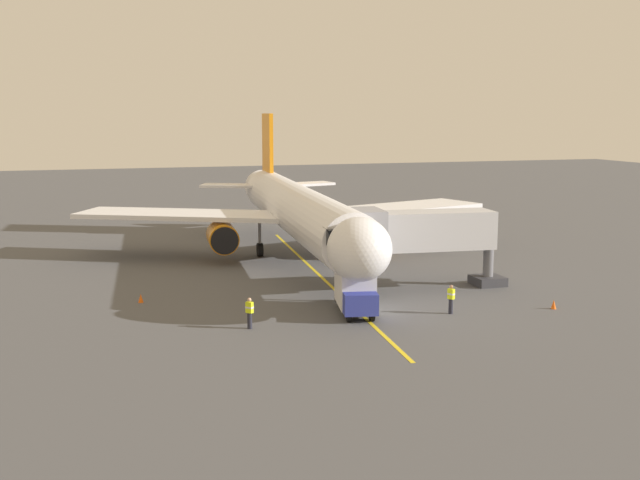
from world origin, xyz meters
TOP-DOWN VIEW (x-y plane):
  - ground_plane at (0.00, 0.00)m, footprint 220.00×220.00m
  - apron_lead_in_line at (0.54, 8.05)m, footprint 3.73×39.87m
  - airplane at (0.52, 1.77)m, footprint 34.67×40.35m
  - jet_bridge at (-3.84, 13.47)m, footprint 11.50×3.80m
  - ground_crew_marshaller at (-3.54, 20.22)m, footprint 0.41×0.47m
  - ground_crew_wing_walker at (8.31, 19.86)m, footprint 0.45×0.47m
  - box_truck_near_nose at (1.71, 18.51)m, footprint 2.84×4.90m
  - belt_loader_portside at (-12.95, -3.50)m, footprint 2.52×4.73m
  - safety_cone_nose_left at (-9.92, 21.02)m, footprint 0.32×0.32m
  - safety_cone_nose_right at (13.45, 12.05)m, footprint 0.32×0.32m

SIDE VIEW (x-z plane):
  - ground_plane at x=0.00m, z-range 0.00..0.00m
  - apron_lead_in_line at x=0.54m, z-range 0.00..0.01m
  - safety_cone_nose_left at x=-9.92m, z-range 0.00..0.55m
  - safety_cone_nose_right at x=13.45m, z-range 0.00..0.55m
  - belt_loader_portside at x=-12.95m, z-range -0.45..1.88m
  - ground_crew_marshaller at x=-3.54m, z-range 0.03..1.74m
  - ground_crew_wing_walker at x=8.31m, z-range 0.03..1.74m
  - box_truck_near_nose at x=1.71m, z-range 0.08..2.70m
  - jet_bridge at x=-3.84m, z-range 1.06..6.46m
  - airplane at x=0.52m, z-range -1.75..9.75m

